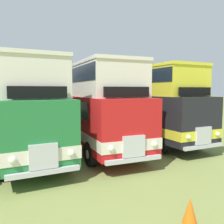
{
  "coord_description": "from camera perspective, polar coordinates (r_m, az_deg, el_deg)",
  "views": [
    {
      "loc": [
        4.74,
        -13.22,
        3.19
      ],
      "look_at": [
        10.44,
        -0.19,
        1.87
      ],
      "focal_mm": 38.81,
      "sensor_mm": 36.0,
      "label": 1
    }
  ],
  "objects": [
    {
      "name": "bus_sixth_in_row",
      "position": [
        13.31,
        -20.55,
        1.88
      ],
      "size": [
        3.12,
        11.21,
        4.49
      ],
      "color": "#237538",
      "rests_on": "ground"
    },
    {
      "name": "bus_eighth_in_row",
      "position": [
        15.9,
        6.53,
        2.67
      ],
      "size": [
        2.92,
        10.82,
        4.49
      ],
      "color": "black",
      "rests_on": "ground"
    },
    {
      "name": "cone_near_end",
      "position": [
        6.47,
        17.89,
        -21.26
      ],
      "size": [
        0.36,
        0.36,
        0.64
      ],
      "primitive_type": "cone",
      "color": "orange",
      "rests_on": "ground"
    },
    {
      "name": "bus_seventh_in_row",
      "position": [
        13.99,
        -5.48,
        2.34
      ],
      "size": [
        2.75,
        11.0,
        4.49
      ],
      "color": "red",
      "rests_on": "ground"
    }
  ]
}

